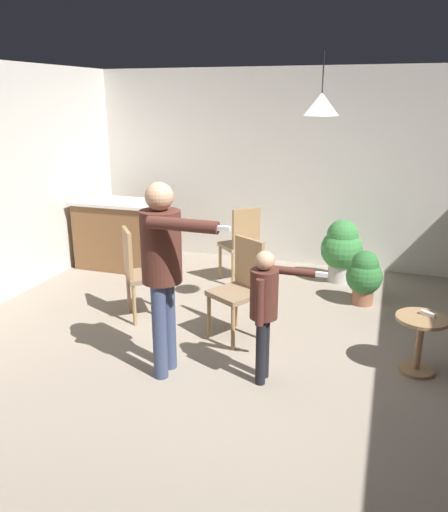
# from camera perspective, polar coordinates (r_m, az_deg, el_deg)

# --- Properties ---
(ground) EXTENTS (7.68, 7.68, 0.00)m
(ground) POSITION_cam_1_polar(r_m,az_deg,el_deg) (4.65, 2.70, -12.48)
(ground) COLOR gray
(wall_back) EXTENTS (6.40, 0.10, 2.70)m
(wall_back) POSITION_cam_1_polar(r_m,az_deg,el_deg) (7.23, 9.83, 9.50)
(wall_back) COLOR beige
(wall_back) RESTS_ON ground
(kitchen_counter) EXTENTS (1.26, 0.66, 0.95)m
(kitchen_counter) POSITION_cam_1_polar(r_m,az_deg,el_deg) (7.25, -11.35, 2.40)
(kitchen_counter) COLOR brown
(kitchen_counter) RESTS_ON ground
(side_table_by_couch) EXTENTS (0.44, 0.44, 0.52)m
(side_table_by_couch) POSITION_cam_1_polar(r_m,az_deg,el_deg) (4.77, 21.04, -8.50)
(side_table_by_couch) COLOR #99754C
(side_table_by_couch) RESTS_ON ground
(person_adult) EXTENTS (0.82, 0.50, 1.68)m
(person_adult) POSITION_cam_1_polar(r_m,az_deg,el_deg) (4.21, -6.82, -0.38)
(person_adult) COLOR #384260
(person_adult) RESTS_ON ground
(person_child) EXTENTS (0.60, 0.33, 1.15)m
(person_child) POSITION_cam_1_polar(r_m,az_deg,el_deg) (4.18, 4.62, -5.19)
(person_child) COLOR black
(person_child) RESTS_ON ground
(dining_chair_by_counter) EXTENTS (0.59, 0.59, 1.00)m
(dining_chair_by_counter) POSITION_cam_1_polar(r_m,az_deg,el_deg) (5.51, -9.41, -1.57)
(dining_chair_by_counter) COLOR #99754C
(dining_chair_by_counter) RESTS_ON ground
(dining_chair_near_wall) EXTENTS (0.58, 0.58, 1.00)m
(dining_chair_near_wall) POSITION_cam_1_polar(r_m,az_deg,el_deg) (5.02, 1.84, -3.28)
(dining_chair_near_wall) COLOR #99754C
(dining_chair_near_wall) RESTS_ON ground
(dining_chair_centre_back) EXTENTS (0.59, 0.59, 1.00)m
(dining_chair_centre_back) POSITION_cam_1_polar(r_m,az_deg,el_deg) (6.50, 1.99, 1.60)
(dining_chair_centre_back) COLOR #99754C
(dining_chair_centre_back) RESTS_ON ground
(potted_plant_corner) EXTENTS (0.42, 0.42, 0.64)m
(potted_plant_corner) POSITION_cam_1_polar(r_m,az_deg,el_deg) (6.08, 15.41, -2.07)
(potted_plant_corner) COLOR brown
(potted_plant_corner) RESTS_ON ground
(potted_plant_by_wall) EXTENTS (0.53, 0.53, 0.82)m
(potted_plant_by_wall) POSITION_cam_1_polar(r_m,az_deg,el_deg) (6.74, 13.01, 0.90)
(potted_plant_by_wall) COLOR #B7B2AD
(potted_plant_by_wall) RESTS_ON ground
(spare_remote_on_table) EXTENTS (0.13, 0.10, 0.04)m
(spare_remote_on_table) POSITION_cam_1_polar(r_m,az_deg,el_deg) (4.72, 21.83, -6.03)
(spare_remote_on_table) COLOR white
(spare_remote_on_table) RESTS_ON side_table_by_couch
(ceiling_light_pendant) EXTENTS (0.32, 0.32, 0.55)m
(ceiling_light_pendant) POSITION_cam_1_polar(r_m,az_deg,el_deg) (4.86, 10.84, 16.34)
(ceiling_light_pendant) COLOR silver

